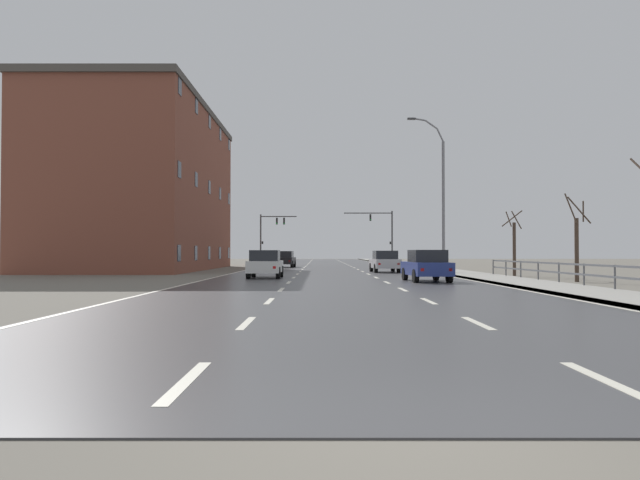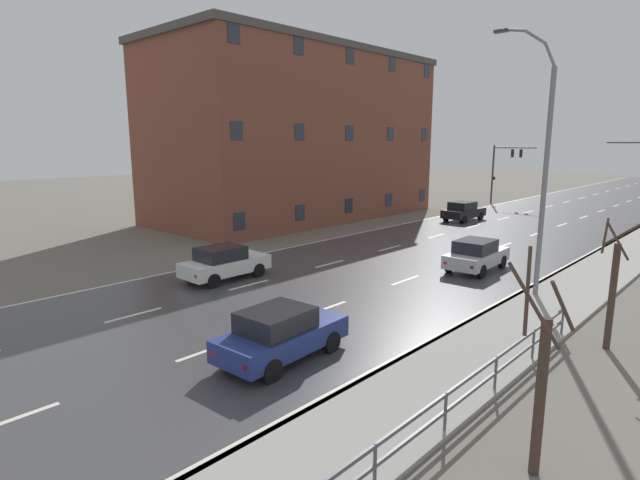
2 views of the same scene
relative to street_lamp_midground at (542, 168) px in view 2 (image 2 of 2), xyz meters
name	(u,v)px [view 2 (image 2 of 2)]	position (x,y,z in m)	size (l,w,h in m)	color
ground_plane	(487,236)	(-7.44, 12.04, -5.30)	(160.00, 160.00, 0.12)	#666056
road_asphalt_strip	(549,216)	(-7.44, 24.04, -5.23)	(14.00, 120.00, 0.03)	#3D3D3F
street_lamp_midground	(542,168)	(0.00, 0.00, 0.00)	(2.55, 0.24, 10.73)	slate
traffic_signal_left	(503,164)	(-14.30, 29.92, -1.18)	(4.36, 0.36, 5.97)	#38383A
car_distant	(224,263)	(-11.37, -7.09, -4.44)	(1.84, 4.10, 1.57)	silver
car_mid_centre	(463,211)	(-11.69, 16.72, -4.44)	(2.01, 4.19, 1.57)	black
car_near_right	(476,255)	(-3.61, 2.38, -4.44)	(1.97, 4.17, 1.57)	#B7B7BC
car_far_left	(281,333)	(-3.03, -11.24, -4.44)	(2.02, 4.19, 1.57)	navy
brick_building	(298,136)	(-23.23, 9.40, 1.56)	(11.41, 24.24, 13.58)	brown
bare_tree_mid	(540,384)	(4.30, -11.47, -3.39)	(1.09, 0.88, 4.38)	#423328
bare_tree_far	(613,289)	(3.72, -3.85, -3.35)	(1.27, 1.16, 4.10)	#423328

